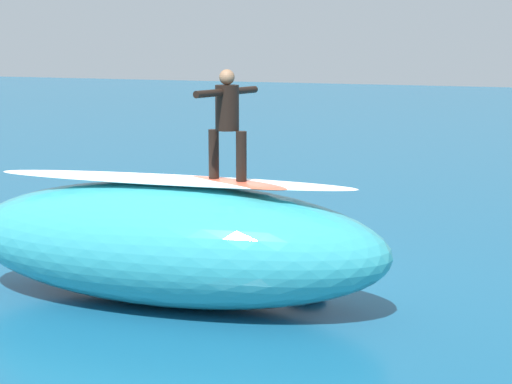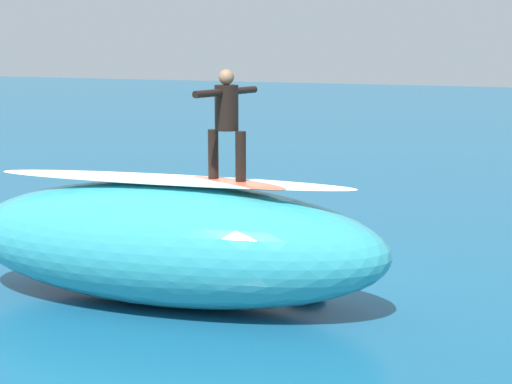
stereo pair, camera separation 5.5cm
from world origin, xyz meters
TOP-DOWN VIEW (x-y plane):
  - ground_plane at (0.00, 0.00)m, footprint 120.00×120.00m
  - wave_crest at (-0.27, 1.75)m, footprint 6.57×3.05m
  - wave_foam_lip at (-0.27, 1.75)m, footprint 5.44×1.45m
  - surfboard_riding at (-1.13, 1.65)m, footprint 2.04×0.79m
  - surfer_riding at (-1.13, 1.65)m, footprint 0.59×1.42m
  - surfboard_paddling at (-0.28, -2.17)m, footprint 2.24×1.53m
  - surfer_paddling at (-0.17, -2.23)m, footprint 1.51×0.95m
  - foam_patch_near at (-1.92, 0.71)m, footprint 1.05×1.02m
  - foam_patch_mid at (1.36, -0.96)m, footprint 0.71×0.70m

SIDE VIEW (x-z plane):
  - ground_plane at x=0.00m, z-range 0.00..0.00m
  - surfboard_paddling at x=-0.28m, z-range 0.00..0.07m
  - foam_patch_mid at x=1.36m, z-range 0.00..0.10m
  - foam_patch_near at x=-1.92m, z-range 0.00..0.16m
  - surfer_paddling at x=-0.17m, z-range 0.05..0.35m
  - wave_crest at x=-0.27m, z-range 0.00..1.75m
  - wave_foam_lip at x=-0.27m, z-range 1.75..1.83m
  - surfboard_riding at x=-1.13m, z-range 1.75..1.84m
  - surfer_riding at x=-1.13m, z-range 1.96..3.47m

